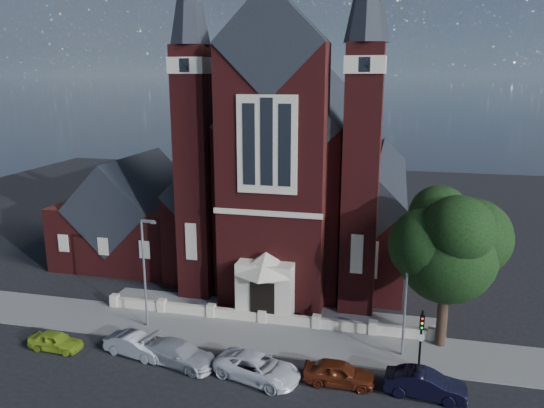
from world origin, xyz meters
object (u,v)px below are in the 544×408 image
at_px(traffic_signal, 421,333).
at_px(street_lamp_right, 408,290).
at_px(parish_hall, 135,218).
at_px(street_tree, 450,249).
at_px(car_white_suv, 258,368).
at_px(street_lamp_left, 145,267).
at_px(car_navy, 425,384).
at_px(church, 303,174).
at_px(car_lime_van, 56,341).
at_px(car_silver_b, 180,354).
at_px(car_silver_a, 136,345).
at_px(car_dark_red, 339,373).

bearing_deg(traffic_signal, street_lamp_right, 120.01).
bearing_deg(street_lamp_right, parish_hall, 151.78).
xyz_separation_m(street_tree, car_white_suv, (-11.06, -6.42, -6.22)).
distance_m(street_lamp_left, car_navy, 20.00).
distance_m(parish_hall, car_white_suv, 25.85).
distance_m(church, car_lime_van, 27.53).
height_order(street_lamp_left, car_white_suv, street_lamp_left).
bearing_deg(street_tree, street_lamp_right, -145.74).
height_order(parish_hall, traffic_signal, parish_hall).
distance_m(church, street_lamp_right, 21.76).
relative_size(street_lamp_right, car_navy, 1.77).
bearing_deg(car_navy, church, 31.41).
xyz_separation_m(street_lamp_right, traffic_signal, (0.91, -1.57, -2.02)).
bearing_deg(street_lamp_left, street_lamp_right, 0.00).
height_order(street_lamp_right, car_silver_b, street_lamp_right).
bearing_deg(church, car_white_suv, -86.28).
height_order(traffic_signal, car_silver_a, traffic_signal).
relative_size(parish_hall, car_silver_b, 2.43).
distance_m(street_tree, street_lamp_right, 3.84).
relative_size(parish_hall, car_white_suv, 2.29).
distance_m(street_lamp_right, traffic_signal, 2.71).
height_order(street_tree, street_lamp_right, street_tree).
height_order(church, car_lime_van, church).
distance_m(car_silver_b, car_navy, 14.91).
xyz_separation_m(church, traffic_signal, (11.00, -20.52, -5.60)).
height_order(car_silver_b, car_dark_red, car_silver_b).
bearing_deg(parish_hall, car_silver_b, -55.92).
xyz_separation_m(parish_hall, car_silver_a, (9.07, -17.82, -3.31)).
bearing_deg(car_dark_red, car_silver_b, 90.33).
distance_m(street_tree, car_navy, 8.70).
height_order(street_lamp_left, car_dark_red, street_lamp_left).
height_order(traffic_signal, car_silver_b, traffic_signal).
relative_size(street_tree, street_lamp_right, 1.32).
bearing_deg(car_white_suv, car_lime_van, 105.28).
height_order(street_tree, car_silver_a, street_tree).
height_order(car_lime_van, car_silver_a, car_silver_a).
bearing_deg(car_lime_van, car_silver_a, -81.63).
distance_m(car_lime_van, car_white_suv, 13.97).
bearing_deg(car_silver_b, traffic_signal, -64.68).
xyz_separation_m(car_silver_a, car_dark_red, (13.28, -0.31, 0.02)).
relative_size(street_lamp_left, car_white_suv, 1.52).
bearing_deg(traffic_signal, car_silver_a, -172.86).
height_order(street_tree, street_lamp_left, street_tree).
relative_size(church, car_silver_b, 6.95).
relative_size(car_silver_b, car_dark_red, 1.18).
distance_m(parish_hall, traffic_signal, 31.20).
height_order(car_dark_red, car_navy, car_navy).
xyz_separation_m(parish_hall, traffic_signal, (27.00, -15.57, -1.43)).
bearing_deg(car_dark_red, traffic_signal, -61.50).
xyz_separation_m(street_lamp_left, car_dark_red, (14.25, -4.13, -3.87)).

